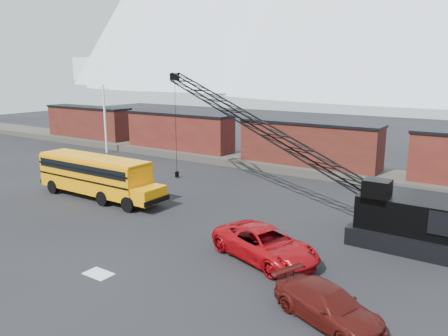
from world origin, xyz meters
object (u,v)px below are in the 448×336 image
Objects in this scene: crawler_crane at (261,127)px; maroon_suv at (328,305)px; school_bus at (97,175)px; red_pickup at (265,244)px.

maroon_suv is at bearing -50.90° from crawler_crane.
crawler_crane reaches higher than maroon_suv.
maroon_suv is (20.85, -6.39, -1.09)m from school_bus.
maroon_suv is at bearing -109.30° from red_pickup.
school_bus is at bearing 94.24° from maroon_suv.
red_pickup is 1.25× the size of maroon_suv.
crawler_crane is at bearing 49.36° from red_pickup.
red_pickup is at bearing -58.84° from crawler_crane.
maroon_suv is at bearing -17.03° from school_bus.
crawler_crane is (10.80, 5.99, 3.78)m from school_bus.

